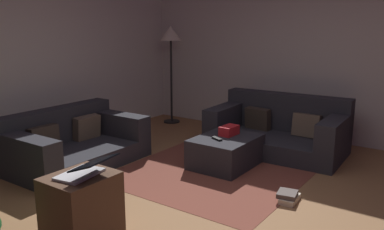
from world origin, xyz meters
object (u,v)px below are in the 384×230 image
(ottoman, at_px, (226,151))
(laptop, at_px, (85,170))
(book_stack, at_px, (289,197))
(side_table, at_px, (82,208))
(couch_right, at_px, (279,130))
(tv_remote, at_px, (217,139))
(couch_left, at_px, (71,143))
(corner_lamp, at_px, (171,41))
(gift_box, at_px, (229,130))

(ottoman, height_order, laptop, laptop)
(ottoman, height_order, book_stack, ottoman)
(side_table, height_order, laptop, laptop)
(ottoman, bearing_deg, book_stack, -117.24)
(laptop, bearing_deg, book_stack, -32.39)
(couch_right, bearing_deg, tv_remote, 71.68)
(side_table, bearing_deg, couch_right, -6.09)
(couch_left, bearing_deg, side_table, 53.40)
(laptop, bearing_deg, side_table, 98.62)
(side_table, relative_size, laptop, 1.27)
(couch_right, relative_size, corner_lamp, 1.07)
(ottoman, height_order, gift_box, gift_box)
(couch_left, relative_size, tv_remote, 10.23)
(gift_box, relative_size, corner_lamp, 0.15)
(side_table, bearing_deg, tv_remote, -0.49)
(tv_remote, xyz_separation_m, book_stack, (-0.38, -1.06, -0.32))
(gift_box, distance_m, tv_remote, 0.26)
(laptop, distance_m, book_stack, 1.99)
(tv_remote, distance_m, book_stack, 1.18)
(couch_left, bearing_deg, ottoman, 121.89)
(couch_left, bearing_deg, book_stack, 100.03)
(couch_left, bearing_deg, couch_right, 135.76)
(couch_left, distance_m, book_stack, 2.69)
(couch_right, bearing_deg, book_stack, 114.38)
(side_table, relative_size, book_stack, 1.95)
(side_table, height_order, corner_lamp, corner_lamp)
(ottoman, xyz_separation_m, tv_remote, (-0.15, 0.04, 0.19))
(couch_left, xyz_separation_m, side_table, (-1.13, -1.55, 0.02))
(couch_left, height_order, corner_lamp, corner_lamp)
(laptop, bearing_deg, couch_right, -5.07)
(couch_left, relative_size, laptop, 3.82)
(laptop, relative_size, corner_lamp, 0.26)
(gift_box, bearing_deg, book_stack, -121.20)
(couch_right, bearing_deg, gift_box, 68.19)
(couch_right, distance_m, ottoman, 1.00)
(couch_right, bearing_deg, couch_left, 43.95)
(tv_remote, bearing_deg, laptop, -154.71)
(couch_right, height_order, corner_lamp, corner_lamp)
(corner_lamp, bearing_deg, gift_box, -123.85)
(couch_left, bearing_deg, gift_box, 124.84)
(tv_remote, height_order, side_table, side_table)
(couch_left, distance_m, corner_lamp, 2.69)
(ottoman, relative_size, tv_remote, 5.26)
(ottoman, bearing_deg, corner_lamp, 54.30)
(gift_box, distance_m, side_table, 2.26)
(side_table, xyz_separation_m, book_stack, (1.62, -1.08, -0.22))
(gift_box, bearing_deg, couch_right, -19.37)
(gift_box, height_order, corner_lamp, corner_lamp)
(couch_left, bearing_deg, laptop, 54.58)
(gift_box, height_order, side_table, side_table)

